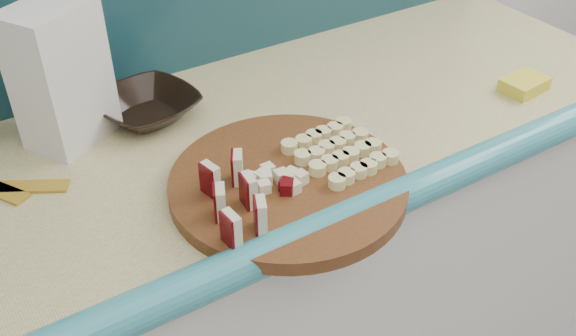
{
  "coord_description": "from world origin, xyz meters",
  "views": [
    {
      "loc": [
        -0.12,
        0.62,
        1.56
      ],
      "look_at": [
        0.32,
        1.31,
        0.95
      ],
      "focal_mm": 40.0,
      "sensor_mm": 36.0,
      "label": 1
    }
  ],
  "objects": [
    {
      "name": "apple_chunks",
      "position": [
        0.29,
        1.31,
        0.94
      ],
      "size": [
        0.05,
        0.06,
        0.02
      ],
      "color": "beige",
      "rests_on": "cutting_board"
    },
    {
      "name": "cutting_board",
      "position": [
        0.32,
        1.31,
        0.92
      ],
      "size": [
        0.41,
        0.41,
        0.02
      ],
      "primitive_type": "cylinder",
      "rotation": [
        0.0,
        0.0,
        0.05
      ],
      "color": "#4C2610",
      "rests_on": "kitchen_counter"
    },
    {
      "name": "sponge",
      "position": [
        0.89,
        1.33,
        0.92
      ],
      "size": [
        0.1,
        0.07,
        0.03
      ],
      "primitive_type": "cube",
      "rotation": [
        0.0,
        0.0,
        0.1
      ],
      "color": "yellow",
      "rests_on": "kitchen_counter"
    },
    {
      "name": "flour_bag",
      "position": [
        0.07,
        1.65,
        1.04
      ],
      "size": [
        0.18,
        0.16,
        0.25
      ],
      "primitive_type": "cube",
      "rotation": [
        0.0,
        0.0,
        0.52
      ],
      "color": "silver",
      "rests_on": "kitchen_counter"
    },
    {
      "name": "brown_bowl",
      "position": [
        0.21,
        1.64,
        0.93
      ],
      "size": [
        0.22,
        0.22,
        0.05
      ],
      "primitive_type": "imported",
      "rotation": [
        0.0,
        0.0,
        0.23
      ],
      "color": "black",
      "rests_on": "kitchen_counter"
    },
    {
      "name": "banana_slices",
      "position": [
        0.42,
        1.32,
        0.94
      ],
      "size": [
        0.15,
        0.15,
        0.02
      ],
      "color": "#E0D489",
      "rests_on": "cutting_board"
    },
    {
      "name": "apple_wedges",
      "position": [
        0.21,
        1.29,
        0.96
      ],
      "size": [
        0.09,
        0.15,
        0.05
      ],
      "color": "beige",
      "rests_on": "cutting_board"
    }
  ]
}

